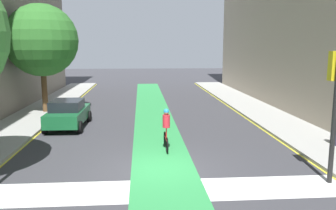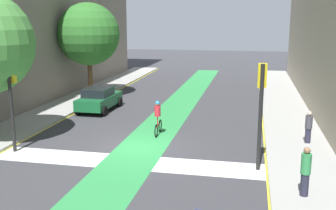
{
  "view_description": "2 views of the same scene",
  "coord_description": "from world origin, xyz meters",
  "px_view_note": "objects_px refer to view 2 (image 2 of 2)",
  "views": [
    {
      "loc": [
        -0.63,
        -12.42,
        4.49
      ],
      "look_at": [
        0.63,
        3.71,
        1.78
      ],
      "focal_mm": 37.42,
      "sensor_mm": 36.0,
      "label": 1
    },
    {
      "loc": [
        5.2,
        -17.89,
        6.09
      ],
      "look_at": [
        0.91,
        2.74,
        1.56
      ],
      "focal_mm": 43.34,
      "sensor_mm": 36.0,
      "label": 2
    }
  ],
  "objects_px": {
    "traffic_signal_near_right": "(261,96)",
    "pedestrian_sidewalk_right_a": "(309,127)",
    "street_tree_far": "(88,34)",
    "pedestrian_sidewalk_right_b": "(306,171)",
    "traffic_signal_near_left": "(12,89)",
    "cyclist_in_lane": "(158,117)",
    "car_green_left_far": "(99,99)"
  },
  "relations": [
    {
      "from": "traffic_signal_near_right",
      "to": "traffic_signal_near_left",
      "type": "distance_m",
      "value": 11.08
    },
    {
      "from": "cyclist_in_lane",
      "to": "pedestrian_sidewalk_right_b",
      "type": "distance_m",
      "value": 9.44
    },
    {
      "from": "car_green_left_far",
      "to": "pedestrian_sidewalk_right_b",
      "type": "relative_size",
      "value": 2.44
    },
    {
      "from": "car_green_left_far",
      "to": "pedestrian_sidewalk_right_a",
      "type": "height_order",
      "value": "pedestrian_sidewalk_right_a"
    },
    {
      "from": "traffic_signal_near_right",
      "to": "cyclist_in_lane",
      "type": "xyz_separation_m",
      "value": [
        -5.18,
        3.99,
        -2.07
      ]
    },
    {
      "from": "traffic_signal_near_left",
      "to": "cyclist_in_lane",
      "type": "distance_m",
      "value": 7.35
    },
    {
      "from": "car_green_left_far",
      "to": "traffic_signal_near_left",
      "type": "bearing_deg",
      "value": -94.9
    },
    {
      "from": "traffic_signal_near_right",
      "to": "traffic_signal_near_left",
      "type": "height_order",
      "value": "traffic_signal_near_right"
    },
    {
      "from": "traffic_signal_near_left",
      "to": "car_green_left_far",
      "type": "bearing_deg",
      "value": 85.1
    },
    {
      "from": "traffic_signal_near_left",
      "to": "pedestrian_sidewalk_right_a",
      "type": "xyz_separation_m",
      "value": [
        13.46,
        3.56,
        -1.97
      ]
    },
    {
      "from": "traffic_signal_near_right",
      "to": "pedestrian_sidewalk_right_b",
      "type": "bearing_deg",
      "value": -60.61
    },
    {
      "from": "traffic_signal_near_right",
      "to": "pedestrian_sidewalk_right_a",
      "type": "height_order",
      "value": "traffic_signal_near_right"
    },
    {
      "from": "car_green_left_far",
      "to": "street_tree_far",
      "type": "xyz_separation_m",
      "value": [
        -2.37,
        4.31,
        4.08
      ]
    },
    {
      "from": "pedestrian_sidewalk_right_a",
      "to": "street_tree_far",
      "type": "xyz_separation_m",
      "value": [
        -15.09,
        9.47,
        3.94
      ]
    },
    {
      "from": "traffic_signal_near_right",
      "to": "cyclist_in_lane",
      "type": "relative_size",
      "value": 2.34
    },
    {
      "from": "traffic_signal_near_left",
      "to": "street_tree_far",
      "type": "xyz_separation_m",
      "value": [
        -1.63,
        13.04,
        1.97
      ]
    },
    {
      "from": "traffic_signal_near_right",
      "to": "car_green_left_far",
      "type": "distance_m",
      "value": 13.75
    },
    {
      "from": "traffic_signal_near_left",
      "to": "pedestrian_sidewalk_right_a",
      "type": "bearing_deg",
      "value": 14.82
    },
    {
      "from": "cyclist_in_lane",
      "to": "car_green_left_far",
      "type": "bearing_deg",
      "value": 136.99
    },
    {
      "from": "traffic_signal_near_right",
      "to": "traffic_signal_near_left",
      "type": "xyz_separation_m",
      "value": [
        -11.08,
        0.07,
        -0.13
      ]
    },
    {
      "from": "car_green_left_far",
      "to": "traffic_signal_near_right",
      "type": "bearing_deg",
      "value": -40.42
    },
    {
      "from": "traffic_signal_near_left",
      "to": "pedestrian_sidewalk_right_b",
      "type": "xyz_separation_m",
      "value": [
        12.59,
        -2.75,
        -1.88
      ]
    },
    {
      "from": "cyclist_in_lane",
      "to": "street_tree_far",
      "type": "distance_m",
      "value": 12.45
    },
    {
      "from": "traffic_signal_near_right",
      "to": "street_tree_far",
      "type": "bearing_deg",
      "value": 134.11
    },
    {
      "from": "traffic_signal_near_right",
      "to": "pedestrian_sidewalk_right_a",
      "type": "xyz_separation_m",
      "value": [
        2.38,
        3.63,
        -2.1
      ]
    },
    {
      "from": "traffic_signal_near_left",
      "to": "street_tree_far",
      "type": "distance_m",
      "value": 13.28
    },
    {
      "from": "car_green_left_far",
      "to": "pedestrian_sidewalk_right_b",
      "type": "bearing_deg",
      "value": -44.11
    },
    {
      "from": "traffic_signal_near_right",
      "to": "car_green_left_far",
      "type": "relative_size",
      "value": 1.03
    },
    {
      "from": "cyclist_in_lane",
      "to": "pedestrian_sidewalk_right_a",
      "type": "relative_size",
      "value": 1.18
    },
    {
      "from": "traffic_signal_near_left",
      "to": "car_green_left_far",
      "type": "height_order",
      "value": "traffic_signal_near_left"
    },
    {
      "from": "traffic_signal_near_right",
      "to": "pedestrian_sidewalk_right_b",
      "type": "relative_size",
      "value": 2.51
    },
    {
      "from": "cyclist_in_lane",
      "to": "pedestrian_sidewalk_right_a",
      "type": "distance_m",
      "value": 7.57
    }
  ]
}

